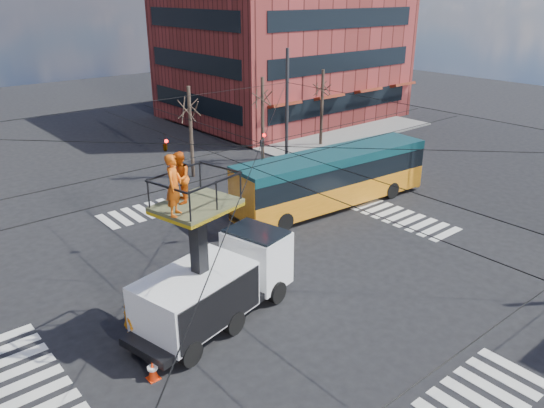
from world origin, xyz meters
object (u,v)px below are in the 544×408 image
(utility_truck, at_px, (215,267))
(worker_ground, at_px, (130,323))
(flagger, at_px, (274,213))
(traffic_cone, at_px, (153,370))
(city_bus, at_px, (333,177))

(utility_truck, height_order, worker_ground, utility_truck)
(utility_truck, bearing_deg, flagger, 22.20)
(worker_ground, distance_m, flagger, 11.09)
(traffic_cone, bearing_deg, worker_ground, 81.36)
(traffic_cone, bearing_deg, utility_truck, 23.62)
(city_bus, height_order, traffic_cone, city_bus)
(city_bus, xyz_separation_m, flagger, (-4.53, -0.20, -0.89))
(city_bus, relative_size, worker_ground, 7.49)
(utility_truck, bearing_deg, traffic_cone, -169.43)
(city_bus, relative_size, flagger, 7.46)
(flagger, bearing_deg, worker_ground, -77.43)
(utility_truck, xyz_separation_m, city_bus, (11.52, 5.14, -0.43))
(utility_truck, xyz_separation_m, traffic_cone, (-3.55, -1.55, -1.83))
(utility_truck, height_order, city_bus, utility_truck)
(flagger, bearing_deg, traffic_cone, -68.73)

